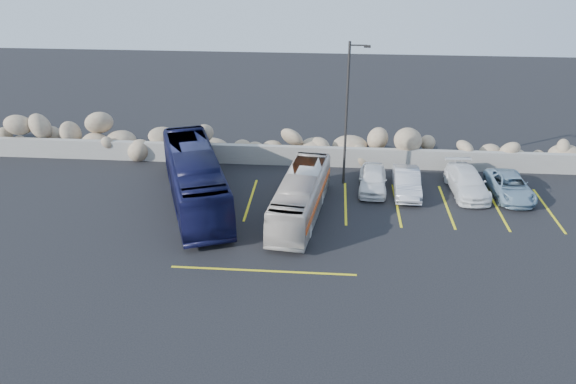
# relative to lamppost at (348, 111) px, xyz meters

# --- Properties ---
(ground) EXTENTS (90.00, 90.00, 0.00)m
(ground) POSITION_rel_lamppost_xyz_m (-2.56, -9.50, -4.30)
(ground) COLOR black
(ground) RESTS_ON ground
(seawall) EXTENTS (60.00, 0.40, 1.20)m
(seawall) POSITION_rel_lamppost_xyz_m (-2.56, 2.50, -3.70)
(seawall) COLOR gray
(seawall) RESTS_ON ground
(riprap_pile) EXTENTS (54.00, 2.80, 2.60)m
(riprap_pile) POSITION_rel_lamppost_xyz_m (-2.56, 3.70, -3.00)
(riprap_pile) COLOR #9B7F66
(riprap_pile) RESTS_ON ground
(parking_lines) EXTENTS (18.16, 9.36, 0.01)m
(parking_lines) POSITION_rel_lamppost_xyz_m (2.09, -3.93, -4.29)
(parking_lines) COLOR yellow
(parking_lines) RESTS_ON ground
(lamppost) EXTENTS (1.14, 0.18, 8.00)m
(lamppost) POSITION_rel_lamppost_xyz_m (0.00, 0.00, 0.00)
(lamppost) COLOR #312E2B
(lamppost) RESTS_ON ground
(vintage_bus) EXTENTS (2.87, 8.07, 2.20)m
(vintage_bus) POSITION_rel_lamppost_xyz_m (-2.26, -4.14, -3.20)
(vintage_bus) COLOR beige
(vintage_bus) RESTS_ON ground
(tour_coach) EXTENTS (5.81, 10.50, 2.87)m
(tour_coach) POSITION_rel_lamppost_xyz_m (-7.86, -3.12, -2.86)
(tour_coach) COLOR #101136
(tour_coach) RESTS_ON ground
(car_a) EXTENTS (1.74, 3.83, 1.28)m
(car_a) POSITION_rel_lamppost_xyz_m (1.54, -0.74, -3.66)
(car_a) COLOR white
(car_a) RESTS_ON ground
(car_b) EXTENTS (1.47, 3.94, 1.28)m
(car_b) POSITION_rel_lamppost_xyz_m (3.37, -1.01, -3.65)
(car_b) COLOR #BABABF
(car_b) RESTS_ON ground
(car_c) EXTENTS (2.08, 4.50, 1.27)m
(car_c) POSITION_rel_lamppost_xyz_m (6.68, -0.67, -3.66)
(car_c) COLOR white
(car_c) RESTS_ON ground
(car_d) EXTENTS (2.09, 4.22, 1.15)m
(car_d) POSITION_rel_lamppost_xyz_m (8.92, -0.94, -3.72)
(car_d) COLOR #7C9BB0
(car_d) RESTS_ON ground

